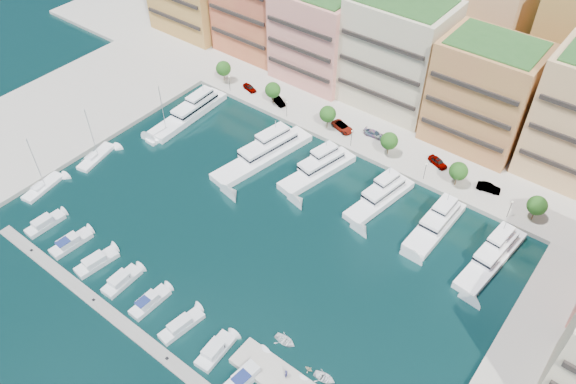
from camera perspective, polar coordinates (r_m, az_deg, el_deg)
name	(u,v)px	position (r m, az deg, el deg)	size (l,w,h in m)	color
ground	(261,230)	(107.71, -2.77, -3.90)	(400.00, 400.00, 0.00)	black
north_quay	(416,89)	(149.00, 12.92, 10.17)	(220.00, 64.00, 2.00)	#9E998E
west_quay	(34,130)	(143.84, -24.39, 5.75)	(34.00, 76.00, 2.00)	#9E998E
hillside	(492,20)	(188.91, 20.04, 16.10)	(240.00, 40.00, 58.00)	#223C18
south_pontoon	(129,329)	(97.64, -15.84, -13.24)	(72.00, 2.20, 0.35)	gray
apartment_1	(257,2)	(155.38, -3.16, 18.69)	(20.00, 16.50, 26.80)	#CC7A44
apartment_2	(317,36)	(143.27, 3.01, 15.56)	(20.00, 15.50, 22.80)	#E08C7D
apartment_3	(397,54)	(134.82, 11.03, 13.63)	(22.00, 16.50, 25.80)	beige
apartment_4	(483,94)	(127.02, 19.21, 9.38)	(20.00, 15.50, 23.80)	#BC7046
backblock_2	(469,18)	(149.68, 17.89, 16.44)	(26.00, 18.00, 30.00)	tan
tree_0	(223,68)	(145.44, -6.58, 12.36)	(3.80, 3.80, 5.65)	#473323
tree_1	(273,90)	(136.26, -1.56, 10.31)	(3.80, 3.80, 5.65)	#473323
tree_2	(328,114)	(128.42, 4.06, 7.91)	(3.80, 3.80, 5.65)	#473323
tree_3	(389,141)	(122.19, 10.25, 5.13)	(3.80, 3.80, 5.65)	#473323
tree_4	(459,171)	(117.81, 16.94, 2.04)	(3.80, 3.80, 5.65)	#473323
tree_5	(537,205)	(115.50, 23.98, -1.26)	(3.80, 3.80, 5.65)	#473323
lamppost_0	(229,81)	(142.11, -5.98, 11.17)	(0.30, 0.30, 4.20)	black
lamppost_1	(287,106)	(132.16, -0.13, 8.69)	(0.30, 0.30, 4.20)	black
lamppost_2	(352,135)	(124.03, 6.48, 5.73)	(0.30, 0.30, 4.20)	black
lamppost_3	(426,169)	(118.11, 13.80, 2.33)	(0.30, 0.30, 4.20)	black
lamppost_4	(511,207)	(114.74, 21.68, -1.38)	(0.30, 0.30, 4.20)	black
yacht_0	(191,111)	(137.16, -9.81, 8.11)	(5.66, 22.68, 7.30)	white
yacht_2	(266,153)	(122.84, -2.29, 4.02)	(9.39, 25.56, 7.30)	white
yacht_3	(319,168)	(118.94, 3.21, 2.42)	(8.24, 19.14, 7.30)	white
yacht_4	(381,197)	(114.03, 9.44, -0.49)	(6.99, 17.72, 7.30)	white
yacht_5	(437,223)	(110.99, 14.86, -3.03)	(5.13, 16.94, 7.30)	white
yacht_6	(493,255)	(108.40, 20.09, -6.05)	(6.14, 19.65, 7.30)	white
cruiser_0	(45,224)	(117.66, -23.47, -3.00)	(2.89, 7.63, 2.55)	silver
cruiser_1	(71,243)	(112.15, -21.21, -4.88)	(3.27, 8.04, 2.66)	silver
cruiser_2	(96,262)	(107.36, -18.89, -6.79)	(3.71, 8.11, 2.55)	silver
cruiser_3	(122,281)	(103.22, -16.56, -8.68)	(3.01, 7.30, 2.55)	silver
cruiser_4	(150,302)	(99.16, -13.88, -10.83)	(2.68, 7.47, 2.66)	silver
cruiser_5	(181,326)	(95.38, -10.79, -13.22)	(3.44, 8.13, 2.55)	silver
cruiser_6	(215,351)	(92.06, -7.42, -15.74)	(3.31, 7.31, 2.55)	silver
cruiser_7	(247,375)	(89.51, -4.17, -18.08)	(3.69, 8.86, 2.66)	silver
sailboat_1	(96,157)	(129.88, -18.92, 3.34)	(4.88, 10.12, 13.20)	white
sailboat_2	(165,134)	(132.62, -12.38, 5.82)	(3.22, 9.63, 13.20)	white
sailboat_0	(43,188)	(126.18, -23.63, 0.41)	(4.37, 9.65, 13.20)	white
tender_0	(285,341)	(92.49, -0.30, -14.89)	(2.64, 3.70, 0.77)	white
tender_2	(325,378)	(89.49, 3.73, -18.35)	(2.48, 3.48, 0.72)	white
tender_1	(309,369)	(90.11, 2.12, -17.52)	(1.15, 1.34, 0.71)	beige
car_0	(250,88)	(142.97, -3.92, 10.53)	(1.70, 4.23, 1.44)	gray
car_1	(279,101)	(137.74, -0.96, 9.23)	(1.56, 4.47, 1.47)	gray
car_2	(342,127)	(129.77, 5.55, 6.61)	(2.61, 5.67, 1.57)	gray
car_3	(374,134)	(128.74, 8.74, 5.88)	(1.94, 4.77, 1.39)	gray
car_4	(438,162)	(123.68, 14.99, 2.99)	(1.87, 4.65, 1.58)	gray
car_5	(489,188)	(120.49, 19.71, 0.42)	(1.66, 4.75, 1.56)	gray
person_0	(286,374)	(87.88, -0.18, -18.00)	(0.66, 0.43, 1.82)	#292952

